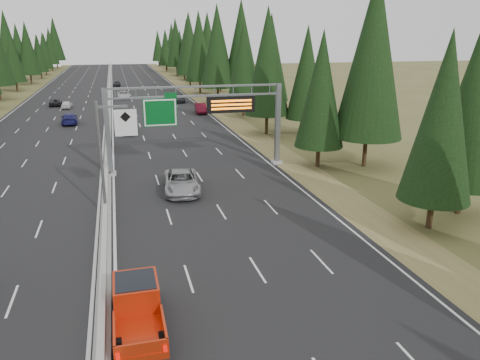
% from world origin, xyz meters
% --- Properties ---
extents(road, '(32.00, 260.00, 0.08)m').
position_xyz_m(road, '(0.00, 80.00, 0.04)').
color(road, black).
rests_on(road, ground).
extents(shoulder_right, '(3.60, 260.00, 0.06)m').
position_xyz_m(shoulder_right, '(17.80, 80.00, 0.03)').
color(shoulder_right, olive).
rests_on(shoulder_right, ground).
extents(shoulder_left, '(3.60, 260.00, 0.06)m').
position_xyz_m(shoulder_left, '(-17.80, 80.00, 0.03)').
color(shoulder_left, brown).
rests_on(shoulder_left, ground).
extents(median_barrier, '(0.70, 260.00, 0.85)m').
position_xyz_m(median_barrier, '(0.00, 80.00, 0.41)').
color(median_barrier, '#969691').
rests_on(median_barrier, road).
extents(sign_gantry, '(16.75, 0.98, 7.80)m').
position_xyz_m(sign_gantry, '(8.92, 34.88, 5.27)').
color(sign_gantry, slate).
rests_on(sign_gantry, road).
extents(hov_sign_pole, '(2.80, 0.50, 8.00)m').
position_xyz_m(hov_sign_pole, '(0.58, 24.97, 4.72)').
color(hov_sign_pole, slate).
rests_on(hov_sign_pole, road).
extents(tree_row_right, '(11.94, 243.15, 18.79)m').
position_xyz_m(tree_row_right, '(22.14, 72.81, 9.32)').
color(tree_row_right, black).
rests_on(tree_row_right, ground).
extents(silver_minivan, '(3.26, 6.22, 1.67)m').
position_xyz_m(silver_minivan, '(5.90, 28.73, 0.91)').
color(silver_minivan, '#9B9A9E').
rests_on(silver_minivan, road).
extents(red_pickup, '(2.04, 5.70, 1.86)m').
position_xyz_m(red_pickup, '(1.50, 11.18, 1.11)').
color(red_pickup, black).
rests_on(red_pickup, road).
extents(car_ahead_green, '(2.11, 4.78, 1.60)m').
position_xyz_m(car_ahead_green, '(2.38, 54.11, 0.88)').
color(car_ahead_green, '#13552B').
rests_on(car_ahead_green, road).
extents(car_ahead_dkred, '(1.96, 4.84, 1.56)m').
position_xyz_m(car_ahead_dkred, '(14.50, 67.86, 0.86)').
color(car_ahead_dkred, '#5B0D1B').
rests_on(car_ahead_dkred, road).
extents(car_ahead_dkgrey, '(2.18, 4.90, 1.40)m').
position_xyz_m(car_ahead_dkgrey, '(12.87, 81.61, 0.78)').
color(car_ahead_dkgrey, black).
rests_on(car_ahead_dkgrey, road).
extents(car_ahead_white, '(2.46, 5.23, 1.44)m').
position_xyz_m(car_ahead_white, '(2.79, 90.13, 0.80)').
color(car_ahead_white, silver).
rests_on(car_ahead_white, road).
extents(car_ahead_far, '(1.93, 4.08, 1.35)m').
position_xyz_m(car_ahead_far, '(1.78, 114.27, 0.75)').
color(car_ahead_far, black).
rests_on(car_ahead_far, road).
extents(car_onc_blue, '(2.51, 5.45, 1.54)m').
position_xyz_m(car_onc_blue, '(-5.36, 63.03, 0.85)').
color(car_onc_blue, navy).
rests_on(car_onc_blue, road).
extents(car_onc_white, '(1.85, 3.97, 1.32)m').
position_xyz_m(car_onc_white, '(-7.03, 78.92, 0.74)').
color(car_onc_white, silver).
rests_on(car_onc_white, road).
extents(car_onc_far, '(2.41, 4.72, 1.27)m').
position_xyz_m(car_onc_far, '(-9.27, 82.79, 0.72)').
color(car_onc_far, black).
rests_on(car_onc_far, road).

